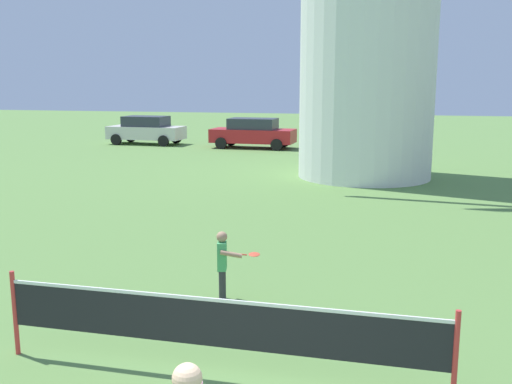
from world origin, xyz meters
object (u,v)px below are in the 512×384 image
Objects in this scene: player_far at (224,262)px; stray_ball at (31,300)px; tennis_net at (215,323)px; parked_car_red at (253,133)px; parked_car_cream at (146,130)px.

stray_ball is at bearing -161.87° from player_far.
parked_car_red is (-5.44, 23.53, 0.12)m from tennis_net.
stray_ball is at bearing -69.96° from parked_car_cream.
player_far is 0.26× the size of parked_car_red.
parked_car_cream is at bearing 175.56° from parked_car_red.
tennis_net is 2.48m from player_far.
tennis_net is 24.15m from parked_car_red.
parked_car_red is at bearing 103.01° from tennis_net.
tennis_net is 1.26× the size of parked_car_cream.
parked_car_cream is (-11.07, 21.61, 0.17)m from player_far.
parked_car_cream reaches higher than stray_ball.
tennis_net is at bearing -64.04° from parked_car_cream.
tennis_net is at bearing -76.99° from parked_car_red.
tennis_net is 4.74× the size of player_far.
parked_car_cream is at bearing 117.13° from player_far.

